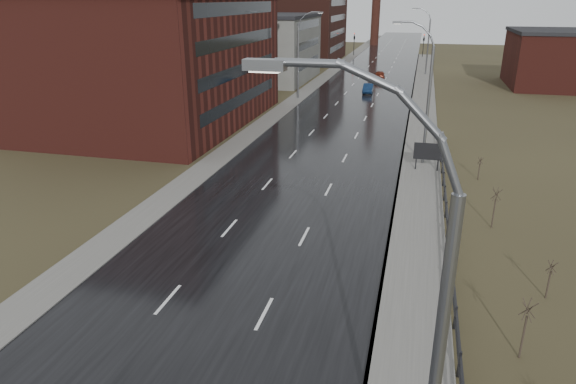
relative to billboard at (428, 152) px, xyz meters
The scene contains 21 objects.
road 27.64m from the billboard, 109.25° to the left, with size 14.00×300.00×0.06m, color black.
sidewalk_right 1.94m from the billboard, 115.42° to the left, with size 3.20×180.00×0.18m, color #595651.
curb_right 2.76m from the billboard, 152.49° to the left, with size 0.16×180.00×0.18m, color slate.
sidewalk_left 31.31m from the billboard, 123.59° to the left, with size 2.40×260.00×0.12m, color #595651.
warehouse_near 32.46m from the billboard, 159.83° to the left, with size 22.44×28.56×13.50m.
warehouse_mid 51.84m from the billboard, 121.59° to the left, with size 16.32×20.40×10.50m.
warehouse_far 80.94m from the billboard, 113.43° to the left, with size 26.52×24.48×15.50m.
building_right 52.59m from the billboard, 66.19° to the left, with size 18.36×16.32×8.50m.
streetlight_right_mid 4.71m from the billboard, 106.30° to the left, with size 3.36×0.28×11.35m.
streetlight_left 32.97m from the billboard, 120.92° to the left, with size 3.36×0.28×11.35m.
streetlight_right_far 56.21m from the billboard, 90.61° to the left, with size 3.36×0.28×11.35m.
guardrail 15.71m from the billboard, 85.61° to the right, with size 0.10×53.05×1.10m.
shrub_c 22.53m from the billboard, 80.92° to the right, with size 0.60×0.63×2.54m.
shrub_d 18.29m from the billboard, 72.76° to the right, with size 0.46×0.48×1.91m.
shrub_e 10.56m from the billboard, 68.53° to the right, with size 0.59×0.63×2.52m.
shrub_f 3.99m from the billboard, 12.58° to the right, with size 0.43×0.45×1.77m.
billboard is the anchor object (origin of this frame).
traffic_light_left 87.78m from the billboard, 101.24° to the left, with size 0.58×2.73×5.30m.
traffic_light_right 86.11m from the billboard, 90.73° to the left, with size 0.58×2.73×5.30m.
car_near 36.01m from the billboard, 103.31° to the left, with size 1.39×3.97×1.31m, color #0C1E3C.
car_far 49.38m from the billboard, 99.12° to the left, with size 1.76×4.36×1.49m, color #571B0E.
Camera 1 is at (8.03, -6.22, 12.99)m, focal length 32.00 mm.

